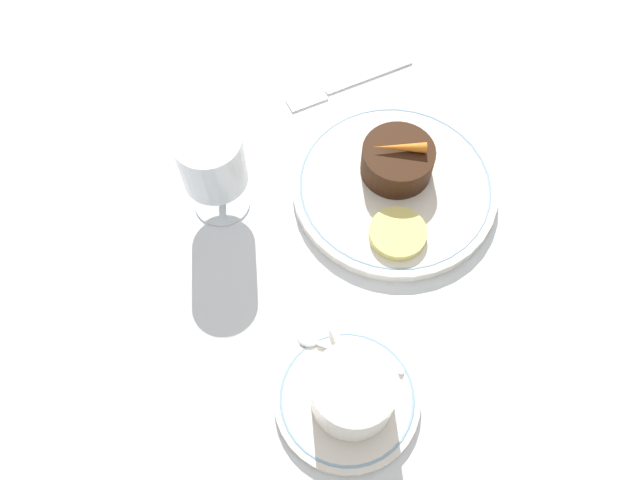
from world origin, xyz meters
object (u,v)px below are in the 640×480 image
Objects in this scene: fork at (338,88)px; dessert_cake at (397,161)px; dinner_plate at (394,186)px; coffee_cup at (353,391)px; wine_glass at (213,164)px.

fork is 2.11× the size of dessert_cake.
coffee_cup reaches higher than dinner_plate.
dessert_cake reaches higher than dinner_plate.
dessert_cake is at bearing -97.75° from wine_glass.
wine_glass reaches higher than dinner_plate.
fork is at bearing -56.35° from wine_glass.
dessert_cake is at bearing -23.27° from dinner_plate.
wine_glass is (0.05, 0.19, 0.07)m from dinner_plate.
coffee_cup reaches higher than dessert_cake.
coffee_cup reaches higher than fork.
wine_glass is at bearing 123.65° from fork.
dinner_plate reaches higher than fork.
wine_glass reaches higher than coffee_cup.
dinner_plate is at bearing 156.73° from dessert_cake.
dessert_cake is (0.24, -0.14, -0.01)m from coffee_cup.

